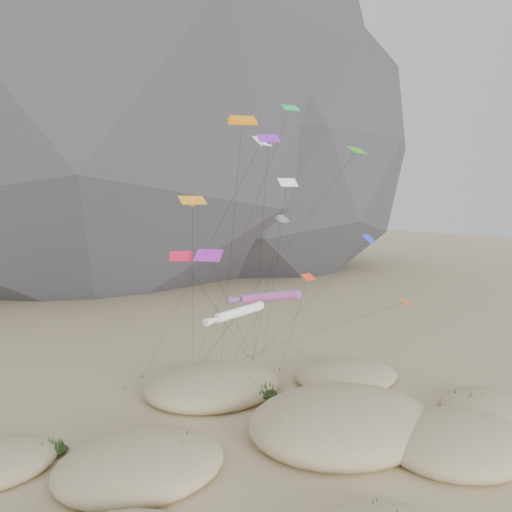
% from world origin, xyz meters
% --- Properties ---
extents(ground, '(500.00, 500.00, 0.00)m').
position_xyz_m(ground, '(0.00, 0.00, 0.00)').
color(ground, '#CCB789').
rests_on(ground, ground).
extents(rock_headland, '(226.37, 148.64, 177.50)m').
position_xyz_m(rock_headland, '(6.37, 118.72, 72.68)').
color(rock_headland, black).
rests_on(rock_headland, ground).
extents(dunes, '(53.51, 38.54, 4.49)m').
position_xyz_m(dunes, '(-0.58, 4.67, 0.76)').
color(dunes, '#CCB789').
rests_on(dunes, ground).
extents(dune_grass, '(42.49, 29.90, 1.47)m').
position_xyz_m(dune_grass, '(-0.45, 4.81, 0.85)').
color(dune_grass, black).
rests_on(dune_grass, ground).
extents(kite_stakes, '(24.54, 7.36, 0.30)m').
position_xyz_m(kite_stakes, '(1.12, 23.74, 0.15)').
color(kite_stakes, '#3F2D1E').
rests_on(kite_stakes, ground).
extents(rainbow_tube_kite, '(6.78, 14.00, 11.71)m').
position_xyz_m(rainbow_tube_kite, '(1.67, 13.04, 10.88)').
color(rainbow_tube_kite, '#FF1A45').
rests_on(rainbow_tube_kite, ground).
extents(white_tube_kite, '(6.80, 18.55, 11.50)m').
position_xyz_m(white_tube_kite, '(-4.17, 8.15, 10.83)').
color(white_tube_kite, white).
rests_on(white_tube_kite, ground).
extents(orange_parafoil, '(4.28, 12.54, 28.81)m').
position_xyz_m(orange_parafoil, '(-0.71, 13.80, 27.97)').
color(orange_parafoil, orange).
rests_on(orange_parafoil, ground).
extents(multi_parafoil, '(5.23, 12.49, 19.12)m').
position_xyz_m(multi_parafoil, '(4.69, 15.02, 18.44)').
color(multi_parafoil, '#FF451A').
rests_on(multi_parafoil, ground).
extents(delta_kites, '(27.38, 20.84, 30.47)m').
position_xyz_m(delta_kites, '(3.32, 11.93, 19.53)').
color(delta_kites, purple).
rests_on(delta_kites, ground).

